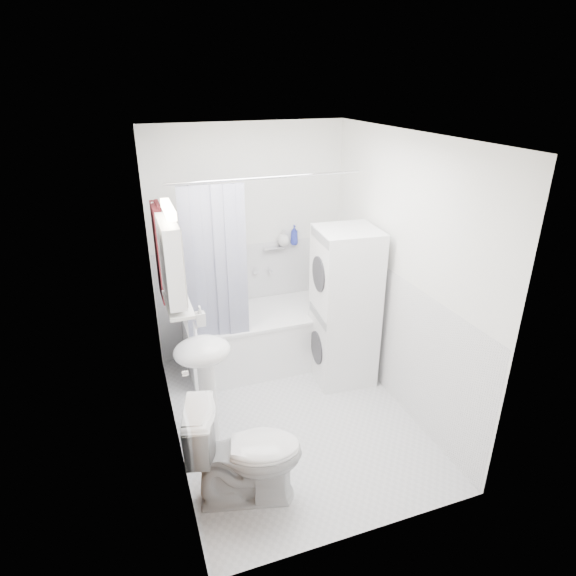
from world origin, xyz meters
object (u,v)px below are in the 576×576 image
object	(u,v)px
sink	(204,367)
bathtub	(261,336)
toilet	(246,453)
washer_dryer	(344,307)

from	to	relation	value
sink	bathtub	bearing A→B (deg)	52.62
sink	toilet	size ratio (longest dim) A/B	1.31
bathtub	toilet	world-z (taller)	toilet
sink	washer_dryer	size ratio (longest dim) A/B	0.68
washer_dryer	sink	bearing A→B (deg)	-156.77
sink	toilet	world-z (taller)	sink
bathtub	toilet	bearing A→B (deg)	-110.21
washer_dryer	toilet	xyz separation A→B (m)	(-1.29, -1.16, -0.38)
washer_dryer	toilet	size ratio (longest dim) A/B	1.93
sink	toilet	distance (m)	0.76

